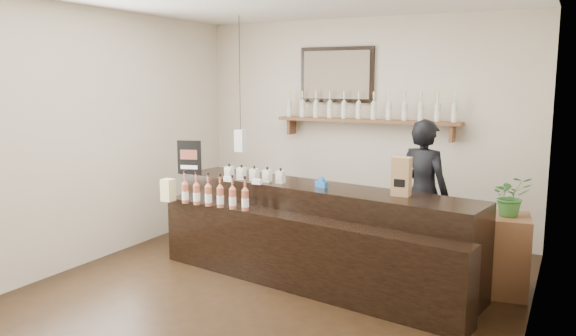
% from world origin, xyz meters
% --- Properties ---
extents(ground, '(5.00, 5.00, 0.00)m').
position_xyz_m(ground, '(0.00, 0.00, 0.00)').
color(ground, black).
rests_on(ground, ground).
extents(room_shell, '(5.00, 5.00, 5.00)m').
position_xyz_m(room_shell, '(0.00, 0.00, 1.70)').
color(room_shell, beige).
rests_on(room_shell, ground).
extents(back_wall_decor, '(2.66, 0.96, 1.69)m').
position_xyz_m(back_wall_decor, '(-0.15, 2.37, 1.76)').
color(back_wall_decor, brown).
rests_on(back_wall_decor, ground).
extents(counter, '(3.45, 1.45, 1.11)m').
position_xyz_m(counter, '(0.19, 0.57, 0.45)').
color(counter, black).
rests_on(counter, ground).
extents(promo_sign, '(0.27, 0.11, 0.39)m').
position_xyz_m(promo_sign, '(-1.40, 0.67, 1.14)').
color(promo_sign, black).
rests_on(promo_sign, counter).
extents(paper_bag, '(0.17, 0.13, 0.36)m').
position_xyz_m(paper_bag, '(1.09, 0.60, 1.13)').
color(paper_bag, '#A07A4D').
rests_on(paper_bag, counter).
extents(tape_dispenser, '(0.14, 0.09, 0.11)m').
position_xyz_m(tape_dispenser, '(0.26, 0.63, 0.99)').
color(tape_dispenser, '#185AAA').
rests_on(tape_dispenser, counter).
extents(side_cabinet, '(0.45, 0.57, 0.76)m').
position_xyz_m(side_cabinet, '(2.00, 1.07, 0.38)').
color(side_cabinet, brown).
rests_on(side_cabinet, ground).
extents(potted_plant, '(0.44, 0.42, 0.38)m').
position_xyz_m(potted_plant, '(2.00, 1.07, 0.95)').
color(potted_plant, '#35712D').
rests_on(potted_plant, side_cabinet).
extents(shopkeeper, '(0.76, 0.61, 1.82)m').
position_xyz_m(shopkeeper, '(1.06, 1.55, 0.91)').
color(shopkeeper, black).
rests_on(shopkeeper, ground).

